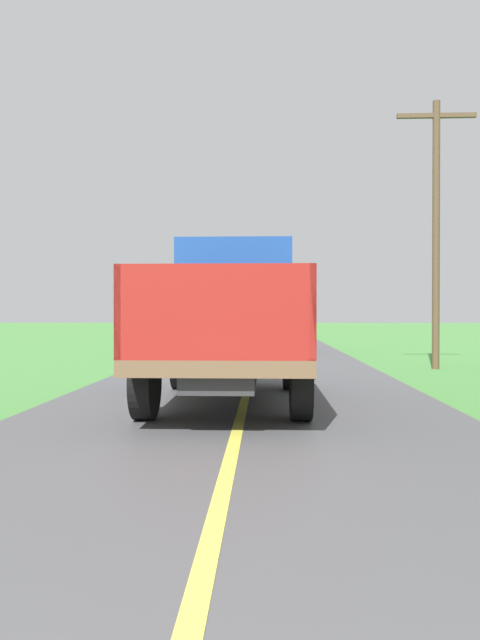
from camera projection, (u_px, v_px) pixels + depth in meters
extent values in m
cube|color=#2D2D30|center=(230.00, 365.00, 9.75)|extent=(0.90, 5.51, 0.24)
cube|color=brown|center=(230.00, 353.00, 9.74)|extent=(2.30, 5.80, 0.20)
cube|color=#1E479E|center=(236.00, 292.00, 11.68)|extent=(2.10, 1.90, 1.90)
cube|color=black|center=(238.00, 278.00, 12.63)|extent=(1.78, 0.02, 0.76)
cube|color=maroon|center=(149.00, 312.00, 8.81)|extent=(0.08, 3.85, 1.10)
cube|color=maroon|center=(303.00, 312.00, 8.72)|extent=(0.08, 3.85, 1.10)
cube|color=maroon|center=(215.00, 312.00, 6.88)|extent=(2.30, 0.08, 1.10)
cube|color=maroon|center=(233.00, 313.00, 10.65)|extent=(2.30, 0.08, 1.10)
cylinder|color=black|center=(180.00, 362.00, 11.59)|extent=(0.28, 1.00, 1.00)
cylinder|color=black|center=(290.00, 363.00, 11.50)|extent=(0.28, 1.00, 1.00)
cylinder|color=black|center=(145.00, 382.00, 8.20)|extent=(0.28, 1.00, 1.00)
cylinder|color=black|center=(301.00, 383.00, 8.11)|extent=(0.28, 1.00, 1.00)
ellipsoid|color=#A6CB22|center=(239.00, 318.00, 8.99)|extent=(0.46, 0.57, 0.52)
ellipsoid|color=#9CBE23|center=(162.00, 314.00, 8.00)|extent=(0.46, 0.45, 0.41)
ellipsoid|color=#9BC72A|center=(245.00, 333.00, 9.97)|extent=(0.54, 0.53, 0.42)
ellipsoid|color=#A0C32C|center=(287.00, 337.00, 8.47)|extent=(0.59, 0.74, 0.44)
ellipsoid|color=#A9BB1C|center=(218.00, 334.00, 9.55)|extent=(0.43, 0.47, 0.51)
ellipsoid|color=#9EB72D|center=(264.00, 291.00, 7.62)|extent=(0.59, 0.64, 0.50)
ellipsoid|color=#9CB925|center=(219.00, 317.00, 10.35)|extent=(0.43, 0.53, 0.44)
cube|color=#2D2D30|center=(251.00, 334.00, 24.35)|extent=(0.90, 5.51, 0.24)
cube|color=brown|center=(251.00, 329.00, 24.35)|extent=(2.30, 5.80, 0.20)
cube|color=silver|center=(252.00, 304.00, 26.28)|extent=(2.10, 1.90, 1.90)
cube|color=black|center=(252.00, 297.00, 27.23)|extent=(1.78, 0.02, 0.76)
cube|color=#232328|center=(222.00, 313.00, 23.41)|extent=(0.08, 3.85, 1.10)
cube|color=#232328|center=(279.00, 313.00, 23.32)|extent=(0.08, 3.85, 1.10)
cube|color=#232328|center=(249.00, 313.00, 21.48)|extent=(2.30, 0.08, 1.10)
cube|color=#232328|center=(251.00, 313.00, 25.25)|extent=(2.30, 0.08, 1.10)
cylinder|color=black|center=(228.00, 335.00, 26.19)|extent=(0.28, 1.00, 1.00)
cylinder|color=black|center=(276.00, 335.00, 26.10)|extent=(0.28, 1.00, 1.00)
cylinder|color=black|center=(222.00, 338.00, 22.80)|extent=(0.28, 1.00, 1.00)
cylinder|color=black|center=(278.00, 338.00, 22.71)|extent=(0.28, 1.00, 1.00)
ellipsoid|color=#96B71F|center=(261.00, 322.00, 24.48)|extent=(0.47, 0.56, 0.46)
ellipsoid|color=#ACCA2C|center=(273.00, 314.00, 23.49)|extent=(0.54, 0.66, 0.50)
ellipsoid|color=#9ACC1E|center=(271.00, 314.00, 21.74)|extent=(0.56, 0.55, 0.43)
ellipsoid|color=#96CA33|center=(253.00, 322.00, 24.27)|extent=(0.56, 0.51, 0.47)
ellipsoid|color=#99BE29|center=(251.00, 315.00, 23.55)|extent=(0.56, 0.71, 0.45)
ellipsoid|color=#95CB29|center=(261.00, 322.00, 24.22)|extent=(0.53, 0.61, 0.36)
ellipsoid|color=#A2BE2D|center=(235.00, 324.00, 21.88)|extent=(0.46, 0.57, 0.46)
ellipsoid|color=#A5C028|center=(232.00, 322.00, 24.66)|extent=(0.41, 0.49, 0.52)
ellipsoid|color=#9AC823|center=(239.00, 315.00, 22.64)|extent=(0.54, 0.63, 0.45)
ellipsoid|color=#97C91D|center=(270.00, 322.00, 24.93)|extent=(0.51, 0.62, 0.38)
ellipsoid|color=#A5B51D|center=(269.00, 315.00, 24.90)|extent=(0.53, 0.60, 0.42)
ellipsoid|color=#A9C830|center=(270.00, 307.00, 23.68)|extent=(0.57, 0.63, 0.38)
cylinder|color=brown|center=(436.00, 235.00, 16.51)|extent=(0.20, 0.20, 7.30)
cube|color=brown|center=(436.00, 116.00, 16.47)|extent=(2.13, 0.12, 0.12)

